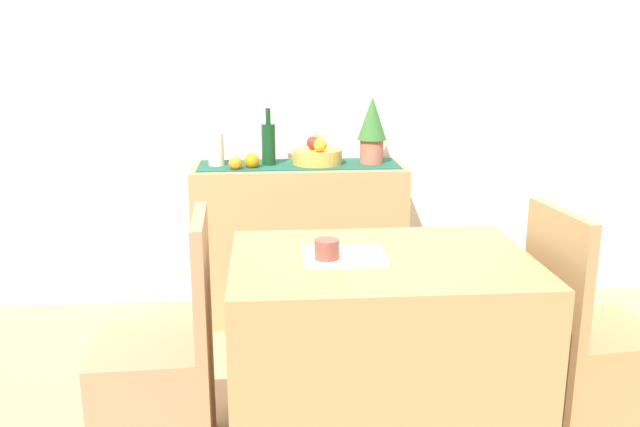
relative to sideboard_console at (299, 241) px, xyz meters
The scene contains 18 objects.
ground_plane 1.02m from the sideboard_console, 86.27° to the right, with size 6.40×6.40×0.02m, color tan.
room_wall_rear 0.97m from the sideboard_console, 77.00° to the left, with size 6.40×0.06×2.70m, color silver.
sideboard_console is the anchor object (origin of this frame).
table_runner 0.42m from the sideboard_console, ahead, with size 1.04×0.32×0.01m, color #1D523F.
fruit_bowl 0.47m from the sideboard_console, ahead, with size 0.26×0.26×0.08m, color gold.
apple_rear 0.55m from the sideboard_console, 40.15° to the left, with size 0.07×0.07×0.07m, color gold.
apple_right 0.54m from the sideboard_console, ahead, with size 0.07×0.07×0.07m, color red.
apple_center 0.55m from the sideboard_console, 37.28° to the right, with size 0.07×0.07×0.07m, color gold.
wine_bottle 0.55m from the sideboard_console, behind, with size 0.07×0.07×0.30m.
ceramic_vase 0.66m from the sideboard_console, behind, with size 0.08×0.08×0.17m, color silver.
potted_plant 0.72m from the sideboard_console, ahead, with size 0.15×0.15×0.35m.
orange_loose_near_bowl 0.56m from the sideboard_console, 161.10° to the right, with size 0.07×0.07×0.07m, color orange.
orange_loose_mid 0.52m from the sideboard_console, 163.65° to the right, with size 0.08×0.08×0.08m, color orange.
dining_table 1.30m from the sideboard_console, 80.19° to the right, with size 1.04×0.73×0.74m, color tan.
open_book 1.33m from the sideboard_console, 86.02° to the right, with size 0.28×0.21×0.02m, color white.
coffee_cup 1.39m from the sideboard_console, 88.89° to the right, with size 0.08×0.08×0.08m, color brown.
chair_near_window 1.41m from the sideboard_console, 113.60° to the right, with size 0.42×0.42×0.90m.
chair_by_corner 1.64m from the sideboard_console, 52.00° to the right, with size 0.44×0.44×0.90m.
Camera 1 is at (-0.23, -2.54, 1.47)m, focal length 37.81 mm.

